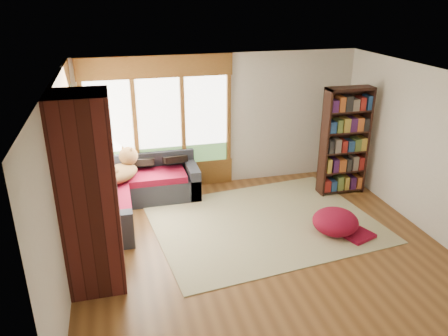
{
  "coord_description": "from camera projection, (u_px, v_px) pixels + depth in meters",
  "views": [
    {
      "loc": [
        -1.97,
        -5.51,
        3.68
      ],
      "look_at": [
        -0.33,
        0.95,
        0.95
      ],
      "focal_mm": 35.0,
      "sensor_mm": 36.0,
      "label": 1
    }
  ],
  "objects": [
    {
      "name": "floor",
      "position": [
        260.0,
        245.0,
        6.78
      ],
      "size": [
        5.5,
        5.5,
        0.0
      ],
      "primitive_type": "plane",
      "color": "brown",
      "rests_on": "ground"
    },
    {
      "name": "ceiling",
      "position": [
        266.0,
        77.0,
        5.8
      ],
      "size": [
        5.5,
        5.5,
        0.0
      ],
      "primitive_type": "plane",
      "color": "white"
    },
    {
      "name": "wall_back",
      "position": [
        221.0,
        121.0,
        8.53
      ],
      "size": [
        5.5,
        0.04,
        2.6
      ],
      "primitive_type": "cube",
      "color": "silver",
      "rests_on": "ground"
    },
    {
      "name": "wall_front",
      "position": [
        350.0,
        266.0,
        4.05
      ],
      "size": [
        5.5,
        0.04,
        2.6
      ],
      "primitive_type": "cube",
      "color": "silver",
      "rests_on": "ground"
    },
    {
      "name": "wall_left",
      "position": [
        62.0,
        187.0,
        5.66
      ],
      "size": [
        0.04,
        5.0,
        2.6
      ],
      "primitive_type": "cube",
      "color": "silver",
      "rests_on": "ground"
    },
    {
      "name": "wall_right",
      "position": [
        427.0,
        151.0,
        6.92
      ],
      "size": [
        0.04,
        5.0,
        2.6
      ],
      "primitive_type": "cube",
      "color": "silver",
      "rests_on": "ground"
    },
    {
      "name": "windows_back",
      "position": [
        159.0,
        123.0,
        8.21
      ],
      "size": [
        2.82,
        0.1,
        1.9
      ],
      "color": "brown",
      "rests_on": "wall_back"
    },
    {
      "name": "windows_left",
      "position": [
        70.0,
        153.0,
        6.73
      ],
      "size": [
        0.1,
        2.62,
        1.9
      ],
      "color": "brown",
      "rests_on": "wall_left"
    },
    {
      "name": "roller_blind",
      "position": [
        72.0,
        114.0,
        7.33
      ],
      "size": [
        0.03,
        0.72,
        0.9
      ],
      "primitive_type": "cube",
      "color": "#717E59",
      "rests_on": "wall_left"
    },
    {
      "name": "brick_chimney",
      "position": [
        89.0,
        196.0,
        5.43
      ],
      "size": [
        0.7,
        0.7,
        2.6
      ],
      "primitive_type": "cube",
      "color": "#471914",
      "rests_on": "ground"
    },
    {
      "name": "sectional_sofa",
      "position": [
        125.0,
        195.0,
        7.74
      ],
      "size": [
        2.2,
        2.2,
        0.8
      ],
      "rotation": [
        0.0,
        0.0,
        -0.04
      ],
      "color": "#282A30",
      "rests_on": "ground"
    },
    {
      "name": "area_rug",
      "position": [
        264.0,
        222.0,
        7.43
      ],
      "size": [
        3.94,
        3.19,
        0.01
      ],
      "primitive_type": "cube",
      "rotation": [
        0.0,
        0.0,
        0.12
      ],
      "color": "#EAE6C8",
      "rests_on": "ground"
    },
    {
      "name": "bookshelf",
      "position": [
        345.0,
        142.0,
        8.19
      ],
      "size": [
        0.88,
        0.29,
        2.06
      ],
      "color": "black",
      "rests_on": "ground"
    },
    {
      "name": "pouf",
      "position": [
        335.0,
        221.0,
        7.05
      ],
      "size": [
        0.89,
        0.89,
        0.4
      ],
      "primitive_type": "ellipsoid",
      "rotation": [
        0.0,
        0.0,
        -0.24
      ],
      "color": "maroon",
      "rests_on": "area_rug"
    },
    {
      "name": "dog_tan",
      "position": [
        120.0,
        167.0,
        7.68
      ],
      "size": [
        0.97,
        0.97,
        0.48
      ],
      "rotation": [
        0.0,
        0.0,
        0.78
      ],
      "color": "brown",
      "rests_on": "sectional_sofa"
    },
    {
      "name": "dog_brindle",
      "position": [
        98.0,
        186.0,
        7.0
      ],
      "size": [
        0.52,
        0.84,
        0.46
      ],
      "rotation": [
        0.0,
        0.0,
        1.56
      ],
      "color": "black",
      "rests_on": "sectional_sofa"
    },
    {
      "name": "throw_pillows",
      "position": [
        128.0,
        169.0,
        7.64
      ],
      "size": [
        1.98,
        1.68,
        0.45
      ],
      "color": "black",
      "rests_on": "sectional_sofa"
    }
  ]
}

